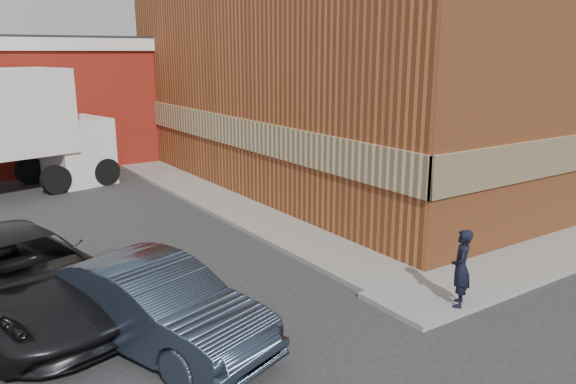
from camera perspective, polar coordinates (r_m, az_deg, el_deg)
ground at (r=12.26m, az=8.87°, el=-10.04°), size 90.00×90.00×0.00m
brick_building at (r=23.57m, az=9.68°, el=13.21°), size 14.25×18.25×9.36m
sidewalk_west at (r=19.65m, az=-7.85°, el=-0.51°), size 1.80×18.00×0.12m
man at (r=11.48m, az=17.18°, el=-7.39°), size 0.67×0.64×1.55m
sedan at (r=10.06m, az=-13.38°, el=-11.12°), size 3.04×4.85×1.51m
suv_a at (r=11.88m, az=-25.76°, el=-7.82°), size 4.10×6.45×1.66m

